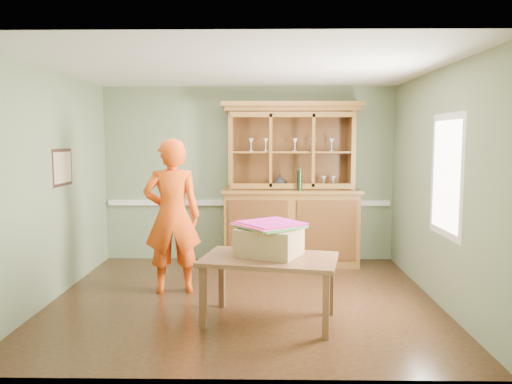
{
  "coord_description": "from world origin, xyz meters",
  "views": [
    {
      "loc": [
        0.24,
        -5.77,
        1.9
      ],
      "look_at": [
        0.14,
        0.4,
        1.24
      ],
      "focal_mm": 35.0,
      "sensor_mm": 36.0,
      "label": 1
    }
  ],
  "objects_px": {
    "china_hutch": "(291,208)",
    "person": "(172,216)",
    "dining_table": "(269,265)",
    "cardboard_box": "(269,242)"
  },
  "relations": [
    {
      "from": "cardboard_box",
      "to": "person",
      "type": "xyz_separation_m",
      "value": [
        -1.18,
        0.92,
        0.12
      ]
    },
    {
      "from": "dining_table",
      "to": "cardboard_box",
      "type": "bearing_deg",
      "value": 103.76
    },
    {
      "from": "china_hutch",
      "to": "person",
      "type": "xyz_separation_m",
      "value": [
        -1.54,
        -1.45,
        0.1
      ]
    },
    {
      "from": "cardboard_box",
      "to": "person",
      "type": "height_order",
      "value": "person"
    },
    {
      "from": "china_hutch",
      "to": "person",
      "type": "distance_m",
      "value": 2.11
    },
    {
      "from": "dining_table",
      "to": "person",
      "type": "relative_size",
      "value": 0.79
    },
    {
      "from": "china_hutch",
      "to": "person",
      "type": "bearing_deg",
      "value": -136.79
    },
    {
      "from": "china_hutch",
      "to": "dining_table",
      "type": "xyz_separation_m",
      "value": [
        -0.35,
        -2.45,
        -0.25
      ]
    },
    {
      "from": "china_hutch",
      "to": "person",
      "type": "relative_size",
      "value": 1.28
    },
    {
      "from": "china_hutch",
      "to": "dining_table",
      "type": "height_order",
      "value": "china_hutch"
    }
  ]
}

